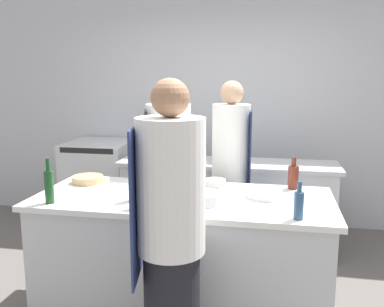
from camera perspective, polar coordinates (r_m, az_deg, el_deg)
name	(u,v)px	position (r m, az deg, el deg)	size (l,w,h in m)	color
wall_back	(220,106)	(5.10, 3.82, 6.35)	(8.00, 0.06, 2.80)	silver
prep_counter	(183,255)	(3.27, -1.20, -13.33)	(2.14, 0.91, 0.91)	silver
pass_counter	(227,205)	(4.42, 4.68, -6.84)	(2.19, 0.55, 0.91)	silver
oven_range	(101,183)	(5.19, -12.00, -3.90)	(0.73, 0.75, 1.00)	silver
chef_at_prep_near	(171,239)	(2.42, -2.85, -11.30)	(0.42, 0.40, 1.76)	black
chef_at_stove	(231,178)	(3.83, 5.19, -3.21)	(0.35, 0.33, 1.72)	black
chef_at_pass_far	(169,178)	(3.88, -3.15, -3.22)	(0.45, 0.44, 1.72)	black
bottle_olive_oil	(144,190)	(2.85, -6.39, -4.83)	(0.08, 0.08, 0.30)	black
bottle_vinegar	(293,176)	(3.37, 13.35, -2.99)	(0.08, 0.08, 0.25)	#5B2319
bottle_wine	(299,204)	(2.69, 14.05, -6.61)	(0.06, 0.06, 0.24)	#2D5175
bottle_cooking_oil	(49,185)	(3.08, -18.52, -4.07)	(0.06, 0.06, 0.31)	#19471E
bottle_sauce	(134,187)	(3.01, -7.73, -4.48)	(0.08, 0.08, 0.25)	silver
bottle_water	(198,179)	(3.13, 0.80, -3.44)	(0.08, 0.08, 0.29)	#B2A84C
bowl_mixing_large	(264,193)	(3.11, 9.63, -5.22)	(0.24, 0.24, 0.07)	white
bowl_prep_small	(88,179)	(3.58, -13.75, -3.36)	(0.25, 0.25, 0.06)	tan
bowl_ceramic_blue	(214,183)	(3.38, 3.02, -3.92)	(0.18, 0.18, 0.05)	#B7BABC
bowl_wooden_salad	(201,198)	(2.94, 1.23, -5.94)	(0.28, 0.28, 0.08)	#B7BABC
stockpot	(226,152)	(4.29, 4.58, 0.21)	(0.22, 0.22, 0.20)	silver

